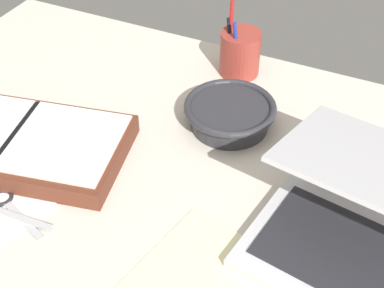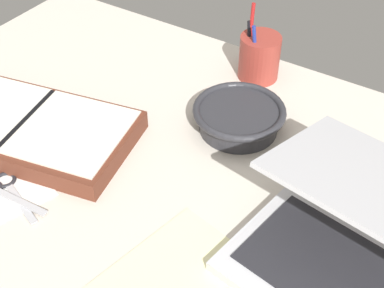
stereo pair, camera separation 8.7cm
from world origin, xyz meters
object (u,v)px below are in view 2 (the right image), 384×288
object	(u,v)px
planner	(29,127)
scissors	(4,189)
laptop	(362,251)
bowl	(239,117)
pen_cup	(259,57)

from	to	relation	value
planner	scissors	world-z (taller)	planner
laptop	bowl	world-z (taller)	laptop
bowl	pen_cup	bearing A→B (deg)	105.70
bowl	pen_cup	size ratio (longest dim) A/B	1.07
bowl	scissors	world-z (taller)	bowl
planner	pen_cup	bearing A→B (deg)	44.41
pen_cup	planner	distance (cm)	49.50
bowl	planner	xyz separation A→B (cm)	(-32.69, -23.07, -0.90)
laptop	scissors	distance (cm)	58.86
laptop	planner	world-z (taller)	laptop
bowl	scissors	bearing A→B (deg)	-125.58
pen_cup	scissors	bearing A→B (deg)	-111.07
bowl	planner	distance (cm)	40.02
planner	scissors	size ratio (longest dim) A/B	3.11
laptop	bowl	bearing A→B (deg)	156.18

